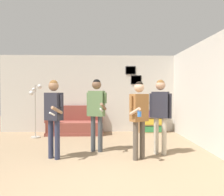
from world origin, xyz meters
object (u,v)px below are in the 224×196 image
(person_player_foreground_center, at_px, (97,107))
(person_watcher_holding_cup, at_px, (139,112))
(couch, at_px, (76,125))
(bookshelf, at_px, (151,118))
(person_spectator_near_bookshelf, at_px, (160,109))
(floor_lamp, at_px, (35,101))
(person_player_foreground_left, at_px, (54,111))
(drinking_cup, at_px, (148,101))

(person_player_foreground_center, bearing_deg, person_watcher_holding_cup, -34.91)
(couch, distance_m, bookshelf, 2.62)
(person_spectator_near_bookshelf, bearing_deg, floor_lamp, 150.86)
(bookshelf, relative_size, person_spectator_near_bookshelf, 0.61)
(floor_lamp, height_order, person_spectator_near_bookshelf, person_spectator_near_bookshelf)
(couch, xyz_separation_m, floor_lamp, (-1.15, -0.58, 0.82))
(floor_lamp, bearing_deg, person_player_foreground_left, -63.43)
(couch, height_order, drinking_cup, drinking_cup)
(person_player_foreground_left, xyz_separation_m, drinking_cup, (2.55, 2.93, 0.07))
(floor_lamp, height_order, drinking_cup, floor_lamp)
(bookshelf, bearing_deg, person_spectator_near_bookshelf, -97.68)
(couch, xyz_separation_m, person_watcher_holding_cup, (1.72, -2.84, 0.69))
(bookshelf, bearing_deg, person_watcher_holding_cup, -106.40)
(bookshelf, distance_m, floor_lamp, 3.89)
(bookshelf, distance_m, drinking_cup, 0.59)
(person_watcher_holding_cup, xyz_separation_m, drinking_cup, (0.76, 3.03, 0.09))
(person_watcher_holding_cup, bearing_deg, drinking_cup, 75.86)
(bookshelf, distance_m, person_spectator_near_bookshelf, 2.74)
(couch, distance_m, floor_lamp, 1.53)
(person_player_foreground_center, bearing_deg, person_spectator_near_bookshelf, -10.74)
(floor_lamp, height_order, person_watcher_holding_cup, floor_lamp)
(person_player_foreground_center, height_order, person_watcher_holding_cup, person_player_foreground_center)
(person_watcher_holding_cup, relative_size, drinking_cup, 15.33)
(person_player_foreground_left, relative_size, drinking_cup, 15.63)
(person_player_foreground_left, distance_m, person_spectator_near_bookshelf, 2.34)
(bookshelf, xyz_separation_m, person_watcher_holding_cup, (-0.89, -3.03, 0.48))
(person_player_foreground_left, bearing_deg, bookshelf, 47.57)
(bookshelf, distance_m, person_player_foreground_center, 3.05)
(bookshelf, height_order, person_spectator_near_bookshelf, person_spectator_near_bookshelf)
(person_spectator_near_bookshelf, bearing_deg, person_watcher_holding_cup, -145.78)
(couch, height_order, person_player_foreground_center, person_player_foreground_center)
(floor_lamp, relative_size, drinking_cup, 15.48)
(couch, relative_size, bookshelf, 1.79)
(bookshelf, xyz_separation_m, person_player_foreground_left, (-2.68, -2.93, 0.50))
(person_player_foreground_left, height_order, drinking_cup, person_player_foreground_left)
(person_spectator_near_bookshelf, bearing_deg, person_player_foreground_center, 169.26)
(person_spectator_near_bookshelf, bearing_deg, couch, 132.21)
(floor_lamp, relative_size, person_watcher_holding_cup, 1.01)
(floor_lamp, distance_m, person_spectator_near_bookshelf, 3.89)
(couch, relative_size, person_player_foreground_left, 1.11)
(floor_lamp, distance_m, person_player_foreground_center, 2.54)
(bookshelf, height_order, person_player_foreground_left, person_player_foreground_left)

